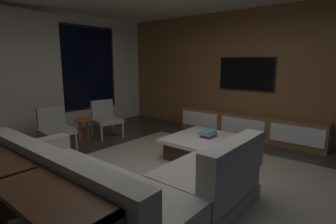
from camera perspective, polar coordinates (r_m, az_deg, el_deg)
The scene contains 13 objects.
floor at distance 3.63m, azimuth -0.12°, elevation -15.33°, with size 9.20×9.20×0.00m, color #332B26.
back_wall_with_window at distance 6.20m, azimuth -27.45°, elevation 7.25°, with size 6.60×0.30×2.70m.
media_wall at distance 5.95m, azimuth 19.21°, elevation 7.82°, with size 0.12×7.80×2.70m.
area_rug at distance 3.82m, azimuth 4.52°, elevation -13.84°, with size 3.20×3.80×0.01m, color gray.
sectional_couch at distance 2.90m, azimuth -10.55°, elevation -16.18°, with size 1.98×2.50×0.82m.
coffee_table at distance 4.47m, azimuth 8.11°, elevation -7.67°, with size 1.16×1.16×0.36m.
book_stack_on_coffee_table at distance 4.45m, azimuth 8.65°, elevation -4.72°, with size 0.30×0.22×0.10m.
accent_chair_near_window at distance 5.85m, azimuth -13.48°, elevation -0.97°, with size 0.65×0.67×0.78m.
accent_chair_by_curtain at distance 5.25m, azimuth -23.40°, elevation -2.88°, with size 0.60×0.62×0.78m.
side_stool at distance 5.61m, azimuth -17.98°, elevation -2.33°, with size 0.32×0.32×0.46m.
media_console at distance 5.85m, azimuth 17.08°, elevation -2.98°, with size 0.46×3.10×0.52m.
mounted_tv at distance 5.94m, azimuth 16.57°, elevation 7.97°, with size 0.05×1.21×0.70m.
console_table_behind_couch at distance 2.55m, azimuth -29.57°, elevation -18.30°, with size 0.40×2.10×0.74m.
Camera 1 is at (-2.51, -2.08, 1.60)m, focal length 28.08 mm.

